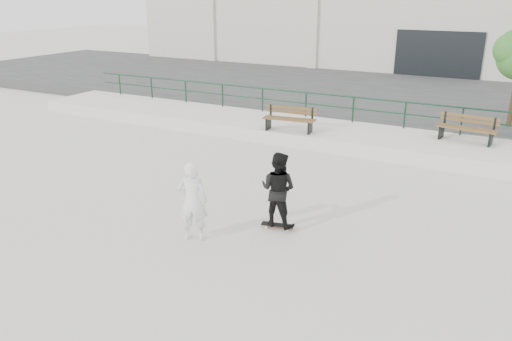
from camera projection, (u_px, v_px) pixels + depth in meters
The scene contains 10 objects.
ground at pixel (238, 263), 10.45m from camera, with size 120.00×120.00×0.00m, color beige.
ledge at pixel (367, 140), 18.26m from camera, with size 30.00×3.00×0.50m, color silver.
parking_strip at pixel (415, 98), 25.33m from camera, with size 60.00×14.00×0.50m, color #333333.
railing at pixel (379, 106), 19.01m from camera, with size 28.00×0.06×1.03m.
commercial_building at pixel (461, 3), 35.49m from camera, with size 44.20×16.33×8.00m.
bench_left at pixel (290, 119), 18.35m from camera, with size 1.98×0.81×0.89m.
bench_right at pixel (467, 129), 17.05m from camera, with size 2.00×0.79×0.90m.
skateboard at pixel (278, 225), 11.98m from camera, with size 0.80×0.37×0.09m.
standing_skater at pixel (278, 189), 11.67m from camera, with size 0.88×0.69×1.82m, color black.
seated_skater at pixel (193, 201), 11.17m from camera, with size 0.68×0.45×1.87m, color white.
Camera 1 is at (4.63, -7.93, 5.37)m, focal length 35.00 mm.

